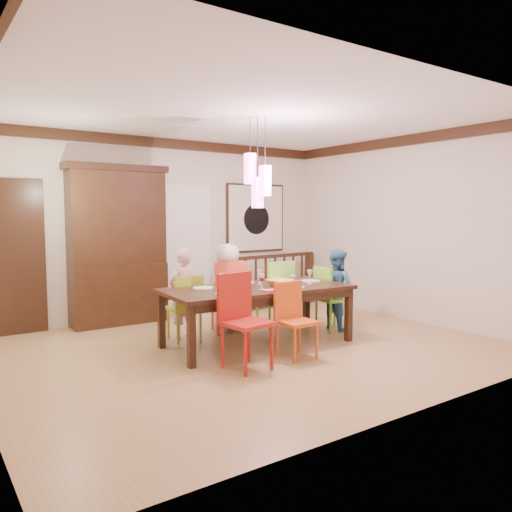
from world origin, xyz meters
TOP-DOWN VIEW (x-y plane):
  - floor at (0.00, 0.00)m, footprint 6.00×6.00m
  - ceiling at (0.00, 0.00)m, footprint 6.00×6.00m
  - wall_back at (0.00, 2.50)m, footprint 6.00×0.00m
  - wall_right at (3.00, 0.00)m, footprint 0.00×5.00m
  - crown_molding at (0.00, 0.00)m, footprint 6.00×5.00m
  - panel_door at (-2.40, 2.45)m, footprint 1.04×0.07m
  - white_doorway at (0.35, 2.46)m, footprint 0.97×0.05m
  - painting at (1.80, 2.46)m, footprint 1.25×0.06m
  - pendant_cluster at (0.18, 0.08)m, footprint 0.27×0.21m
  - dining_table at (0.18, 0.08)m, footprint 2.48×1.26m
  - chair_far_left at (-0.50, 0.82)m, footprint 0.42×0.42m
  - chair_far_mid at (0.22, 0.88)m, footprint 0.59×0.59m
  - chair_far_right at (0.95, 0.75)m, footprint 0.49×0.49m
  - chair_near_left at (-0.50, -0.69)m, footprint 0.53×0.53m
  - chair_near_mid at (0.20, -0.69)m, footprint 0.41×0.41m
  - chair_end_right at (1.56, 0.14)m, footprint 0.46×0.46m
  - china_hutch at (-0.87, 2.30)m, footprint 1.53×0.46m
  - balustrade at (1.77, 1.95)m, footprint 2.10×0.25m
  - person_far_left at (-0.48, 0.90)m, footprint 0.51×0.40m
  - person_far_mid at (0.25, 0.92)m, footprint 0.63×0.42m
  - person_end_right at (1.63, 0.13)m, footprint 0.45×0.58m
  - serving_bowl at (0.48, 0.01)m, footprint 0.41×0.41m
  - small_bowl at (0.07, 0.17)m, footprint 0.22×0.22m
  - cup_left at (-0.31, -0.02)m, footprint 0.15×0.15m
  - cup_right at (0.82, 0.16)m, footprint 0.12×0.12m
  - plate_far_left at (-0.47, 0.35)m, footprint 0.26×0.26m
  - plate_far_mid at (0.13, 0.34)m, footprint 0.26×0.26m
  - plate_far_right at (0.81, 0.43)m, footprint 0.26×0.26m
  - plate_near_left at (-0.45, -0.18)m, footprint 0.26×0.26m
  - plate_near_mid at (0.52, -0.25)m, footprint 0.26×0.26m
  - plate_end_right at (1.08, 0.08)m, footprint 0.26×0.26m
  - wine_glass_a at (-0.27, 0.22)m, footprint 0.08×0.08m
  - wine_glass_b at (0.36, 0.28)m, footprint 0.08×0.08m
  - wine_glass_c at (0.10, -0.13)m, footprint 0.08×0.08m
  - wine_glass_d at (0.89, -0.12)m, footprint 0.08×0.08m
  - napkin at (0.11, -0.29)m, footprint 0.18×0.14m

SIDE VIEW (x-z plane):
  - floor at x=0.00m, z-range 0.00..0.00m
  - balustrade at x=1.77m, z-range 0.02..0.98m
  - chair_near_mid at x=0.20m, z-range 0.06..0.95m
  - chair_far_left at x=-0.50m, z-range 0.06..0.95m
  - chair_end_right at x=1.56m, z-range 0.07..0.99m
  - chair_far_right at x=0.95m, z-range 0.07..1.07m
  - person_end_right at x=1.63m, z-range 0.00..1.17m
  - chair_far_mid at x=0.22m, z-range 0.07..1.10m
  - chair_near_left at x=-0.50m, z-range 0.08..1.11m
  - person_far_left at x=-0.48m, z-range 0.00..1.23m
  - person_far_mid at x=0.25m, z-range 0.00..1.26m
  - dining_table at x=0.18m, z-range 0.30..1.05m
  - plate_far_left at x=-0.47m, z-range 0.75..0.76m
  - plate_far_mid at x=0.13m, z-range 0.75..0.76m
  - plate_far_right at x=0.81m, z-range 0.75..0.76m
  - plate_near_left at x=-0.45m, z-range 0.75..0.76m
  - plate_near_mid at x=0.52m, z-range 0.75..0.76m
  - plate_end_right at x=1.08m, z-range 0.75..0.76m
  - napkin at x=0.11m, z-range 0.75..0.76m
  - small_bowl at x=0.07m, z-range 0.75..0.81m
  - serving_bowl at x=0.48m, z-range 0.75..0.83m
  - cup_left at x=-0.31m, z-range 0.75..0.84m
  - cup_right at x=0.82m, z-range 0.75..0.84m
  - wine_glass_a at x=-0.27m, z-range 0.75..0.94m
  - wine_glass_b at x=0.36m, z-range 0.75..0.94m
  - wine_glass_c at x=0.10m, z-range 0.75..0.94m
  - wine_glass_d at x=0.89m, z-range 0.75..0.94m
  - panel_door at x=-2.40m, z-range -0.07..2.17m
  - white_doorway at x=0.35m, z-range -0.06..2.16m
  - china_hutch at x=-0.87m, z-range 0.00..2.42m
  - wall_back at x=0.00m, z-range -1.55..4.45m
  - wall_right at x=3.00m, z-range -1.05..3.95m
  - painting at x=1.80m, z-range 0.97..2.22m
  - pendant_cluster at x=0.18m, z-range 1.54..2.68m
  - crown_molding at x=0.00m, z-range 2.74..2.90m
  - ceiling at x=0.00m, z-range 2.90..2.90m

